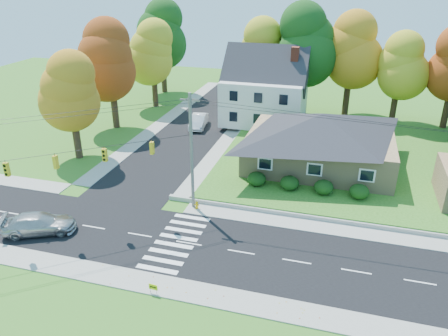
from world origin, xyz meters
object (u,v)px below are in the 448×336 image
at_px(silver_sedan, 39,224).
at_px(white_car, 199,121).
at_px(ranch_house, 320,139).
at_px(fire_hydrant, 197,205).

height_order(silver_sedan, white_car, white_car).
bearing_deg(white_car, ranch_house, -37.32).
bearing_deg(fire_hydrant, silver_sedan, -146.87).
relative_size(white_car, fire_hydrant, 6.90).
bearing_deg(silver_sedan, fire_hydrant, -81.63).
height_order(ranch_house, silver_sedan, ranch_house).
xyz_separation_m(ranch_house, white_car, (-15.79, 8.76, -2.43)).
bearing_deg(ranch_house, fire_hydrant, -129.66).
bearing_deg(ranch_house, white_car, 150.98).
height_order(white_car, fire_hydrant, white_car).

